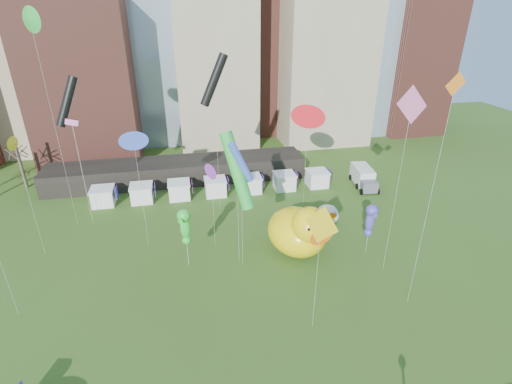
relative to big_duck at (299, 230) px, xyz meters
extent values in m
cube|color=gray|center=(-38.17, 42.10, 18.10)|extent=(14.00, 12.00, 42.00)
cube|color=brown|center=(-26.17, 36.10, 10.10)|extent=(16.00, 14.00, 26.00)
cube|color=gray|center=(-4.17, 40.10, 14.10)|extent=(14.00, 14.00, 34.00)
cube|color=gray|center=(15.83, 38.10, 12.10)|extent=(16.00, 14.00, 30.00)
cube|color=#8C9EB2|center=(25.83, 42.10, 21.10)|extent=(14.00, 12.00, 48.00)
cube|color=brown|center=(35.83, 40.10, 15.10)|extent=(12.00, 12.00, 36.00)
cube|color=black|center=(-12.17, 22.10, -1.30)|extent=(38.00, 6.00, 3.20)
cube|color=white|center=(-22.17, 16.10, -1.80)|extent=(2.80, 2.80, 2.20)
cube|color=red|center=(-20.37, 16.10, -1.30)|extent=(0.08, 1.40, 1.60)
cube|color=white|center=(-17.17, 16.10, -1.80)|extent=(2.80, 2.80, 2.20)
cube|color=red|center=(-15.37, 16.10, -1.30)|extent=(0.08, 1.40, 1.60)
cube|color=white|center=(-12.17, 16.10, -1.80)|extent=(2.80, 2.80, 2.20)
cube|color=red|center=(-10.37, 16.10, -1.30)|extent=(0.08, 1.40, 1.60)
cube|color=white|center=(-7.17, 16.10, -1.80)|extent=(2.80, 2.80, 2.20)
cube|color=red|center=(-5.37, 16.10, -1.30)|extent=(0.08, 1.40, 1.60)
cube|color=white|center=(-2.17, 16.10, -1.80)|extent=(2.80, 2.80, 2.20)
cube|color=red|center=(-0.37, 16.10, -1.30)|extent=(0.08, 1.40, 1.60)
cube|color=white|center=(2.83, 16.10, -1.80)|extent=(2.80, 2.80, 2.20)
cube|color=red|center=(4.63, 16.10, -1.30)|extent=(0.08, 1.40, 1.60)
cube|color=white|center=(7.83, 16.10, -1.80)|extent=(2.80, 2.80, 2.20)
cube|color=red|center=(9.63, 16.10, -1.30)|extent=(0.08, 1.40, 1.60)
cylinder|color=#382B21|center=(-34.17, 24.10, 0.85)|extent=(0.44, 0.44, 7.50)
ellipsoid|color=yellow|center=(-0.13, 0.46, -0.43)|extent=(7.62, 8.35, 4.93)
ellipsoid|color=yellow|center=(-0.85, 3.09, -0.56)|extent=(1.92, 1.66, 2.00)
sphere|color=yellow|center=(0.46, -1.66, 1.56)|extent=(4.56, 4.56, 3.71)
cone|color=orange|center=(0.88, -3.18, 1.43)|extent=(2.41, 2.15, 2.04)
sphere|color=white|center=(-0.25, -2.92, 2.05)|extent=(0.67, 0.67, 0.67)
sphere|color=white|center=(1.71, -2.38, 2.05)|extent=(0.67, 0.67, 0.67)
sphere|color=black|center=(-0.17, -3.22, 2.05)|extent=(0.33, 0.33, 0.33)
sphere|color=black|center=(1.80, -2.68, 2.05)|extent=(0.33, 0.33, 0.33)
ellipsoid|color=white|center=(5.40, 5.57, -1.78)|extent=(3.17, 3.56, 2.24)
ellipsoid|color=white|center=(5.59, 6.79, -1.83)|extent=(0.82, 0.68, 0.91)
sphere|color=white|center=(5.25, 4.58, -0.87)|extent=(1.92, 1.92, 1.68)
cone|color=orange|center=(5.14, 3.87, -0.93)|extent=(1.03, 0.89, 0.93)
sphere|color=white|center=(4.72, 4.19, -0.65)|extent=(0.30, 0.30, 0.30)
sphere|color=white|center=(5.64, 4.05, -0.65)|extent=(0.30, 0.30, 0.30)
sphere|color=black|center=(4.70, 4.05, -0.65)|extent=(0.15, 0.15, 0.15)
sphere|color=black|center=(5.61, 3.91, -0.65)|extent=(0.15, 0.15, 0.15)
cylinder|color=silver|center=(-11.67, 0.20, -0.63)|extent=(0.03, 0.03, 4.53)
ellipsoid|color=green|center=(-11.67, 0.20, 1.64)|extent=(1.25, 1.14, 2.61)
sphere|color=green|center=(-11.67, 0.05, 3.03)|extent=(1.71, 1.71, 1.33)
cone|color=green|center=(-11.67, -0.55, 2.97)|extent=(0.72, 0.94, 0.47)
sphere|color=green|center=(-11.67, 0.25, 0.14)|extent=(0.93, 0.93, 0.93)
cylinder|color=silver|center=(7.30, -1.09, -1.00)|extent=(0.03, 0.03, 3.79)
ellipsoid|color=#493BB1|center=(7.30, -1.09, 0.90)|extent=(1.08, 0.94, 2.48)
sphere|color=#493BB1|center=(7.30, -1.24, 2.22)|extent=(1.44, 1.44, 1.26)
cone|color=#493BB1|center=(7.30, -1.81, 2.16)|extent=(0.56, 0.85, 0.44)
sphere|color=#493BB1|center=(7.30, -1.04, -0.52)|extent=(0.88, 0.88, 0.88)
cube|color=silver|center=(14.59, 15.41, -1.41)|extent=(2.86, 5.03, 2.39)
cube|color=#595960|center=(14.22, 12.37, -1.89)|extent=(2.40, 1.98, 1.53)
cylinder|color=black|center=(13.19, 13.84, -2.46)|extent=(0.34, 0.88, 0.86)
cylinder|color=black|center=(15.57, 13.55, -2.46)|extent=(0.34, 0.88, 0.86)
cylinder|color=black|center=(13.59, 17.07, -2.46)|extent=(0.34, 0.88, 0.86)
cylinder|color=black|center=(15.96, 16.78, -2.46)|extent=(0.34, 0.88, 0.86)
cylinder|color=silver|center=(3.97, 10.65, 3.13)|extent=(0.02, 0.02, 12.06)
cone|color=red|center=(3.97, 10.65, 9.16)|extent=(2.55, 2.05, 2.92)
cylinder|color=silver|center=(-22.77, 11.01, 3.44)|extent=(0.02, 0.02, 12.68)
cube|color=pink|center=(-22.77, 11.01, 9.78)|extent=(1.75, 1.41, 0.61)
cylinder|color=silver|center=(-23.46, 13.47, 4.33)|extent=(0.02, 0.02, 14.45)
cylinder|color=black|center=(-23.46, 13.47, 11.55)|extent=(3.34, 2.43, 5.60)
cylinder|color=silver|center=(-6.49, -0.23, 2.23)|extent=(0.02, 0.02, 10.26)
cylinder|color=green|center=(-6.49, -0.23, 7.36)|extent=(3.25, 4.27, 7.23)
cylinder|color=silver|center=(-1.93, -10.28, 1.98)|extent=(0.02, 0.02, 9.76)
cube|color=yellow|center=(-1.93, -10.28, 6.86)|extent=(1.45, 2.97, 3.28)
cylinder|color=silver|center=(-15.89, 4.80, 3.21)|extent=(0.02, 0.02, 12.20)
cone|color=blue|center=(-15.89, 4.80, 9.31)|extent=(1.92, 0.43, 1.91)
cylinder|color=silver|center=(7.40, -9.27, 6.73)|extent=(0.02, 0.02, 19.24)
cube|color=orange|center=(7.40, -9.27, 16.35)|extent=(1.64, 0.15, 1.64)
cylinder|color=silver|center=(-8.60, 3.45, 1.54)|extent=(0.02, 0.02, 8.87)
cone|color=purple|center=(-8.60, 3.45, 5.98)|extent=(0.85, 1.49, 1.56)
cylinder|color=silver|center=(7.74, -4.20, 5.42)|extent=(0.02, 0.02, 16.64)
cube|color=pink|center=(7.74, -4.20, 13.74)|extent=(3.26, 0.68, 3.32)
cylinder|color=silver|center=(-7.09, 11.82, 5.36)|extent=(0.02, 0.02, 16.51)
cylinder|color=black|center=(-7.09, 11.82, 13.61)|extent=(3.61, 1.54, 5.95)
cylinder|color=silver|center=(-24.60, 11.15, 8.53)|extent=(0.02, 0.02, 22.86)
cone|color=green|center=(-24.60, 11.15, 19.96)|extent=(1.85, 2.10, 2.49)
cylinder|color=silver|center=(-26.82, 5.50, 3.30)|extent=(0.02, 0.02, 12.40)
cone|color=yellow|center=(-26.82, 5.50, 9.50)|extent=(0.33, 1.34, 1.33)
cylinder|color=silver|center=(-6.18, -0.64, 2.73)|extent=(0.02, 0.02, 11.25)
cylinder|color=blue|center=(-6.18, -0.64, 8.36)|extent=(2.48, 1.07, 4.09)
camera|label=1|loc=(-11.34, -32.87, 21.16)|focal=27.00mm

